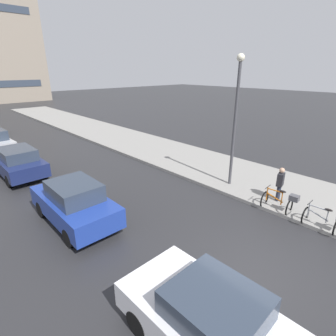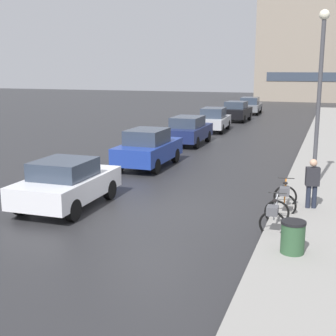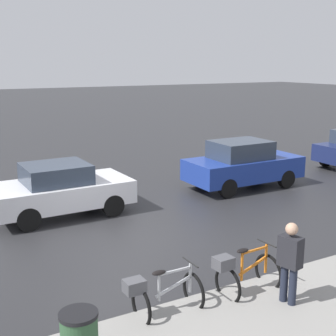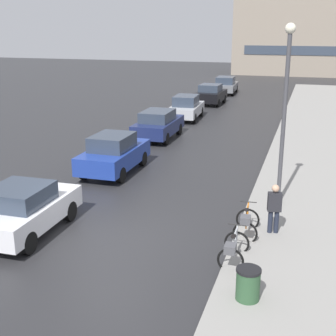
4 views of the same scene
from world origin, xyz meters
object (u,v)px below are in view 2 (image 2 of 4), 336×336
Objects in this scene: car_navy at (188,130)px; trash_bin at (293,240)px; pedestrian at (312,183)px; car_grey at (250,106)px; streetlamp at (320,86)px; car_black at (236,111)px; bicycle_second at (285,198)px; bicycle_nearest at (274,215)px; car_blue at (148,148)px; car_white at (67,183)px; car_silver at (214,120)px.

car_navy is 4.69× the size of trash_bin.
trash_bin is at bearing -93.32° from pedestrian.
streetlamp is at bearing -75.82° from car_grey.
car_black is 0.85× the size of car_grey.
streetlamp is at bearing 76.50° from bicycle_second.
pedestrian is (0.84, 2.14, 0.45)m from bicycle_nearest.
car_blue is 0.67× the size of streetlamp.
trash_bin is (7.02, -1.84, -0.32)m from car_white.
bicycle_nearest is at bearing -1.73° from car_white.
pedestrian is (7.05, -30.18, 0.14)m from car_grey.
car_white is at bearing -89.87° from car_silver.
bicycle_second is 6.68m from car_white.
bicycle_second is (0.10, 1.70, 0.03)m from bicycle_nearest.
car_black is (0.25, 12.50, 0.01)m from car_navy.
car_white is (-6.40, 0.19, 0.29)m from bicycle_nearest.
car_blue is at bearing -90.13° from car_grey.
car_silver reaches higher than car_white.
streetlamp is 6.85× the size of trash_bin.
bicycle_second is at bearing -69.47° from car_silver.
car_white is 18.97m from car_silver.
car_white reaches higher than bicycle_nearest.
car_silver is (-6.44, 19.16, 0.33)m from bicycle_nearest.
car_silver reaches higher than car_navy.
car_white is at bearing -166.91° from bicycle_second.
car_blue is 1.10× the size of car_black.
car_grey reaches higher than trash_bin.
car_navy is at bearing -91.16° from car_black.
trash_bin is (-0.17, -6.24, -3.25)m from streetlamp.
car_navy is 0.68× the size of streetlamp.
car_navy reaches higher than car_grey.
car_white is 2.39× the size of pedestrian.
car_navy is (-6.45, 13.23, 0.34)m from bicycle_nearest.
car_grey reaches higher than car_white.
bicycle_second reaches higher than bicycle_nearest.
streetlamp reaches higher than bicycle_second.
trash_bin is (6.89, -8.34, -0.38)m from car_blue.
car_navy is 13.27m from pedestrian.
car_silver is at bearing 116.40° from streetlamp.
car_blue is 4.60× the size of trash_bin.
pedestrian is (7.10, -4.55, 0.09)m from car_blue.
streetlamp reaches higher than bicycle_nearest.
car_black is (0.07, 19.04, -0.02)m from car_blue.
trash_bin is (7.06, -20.81, -0.35)m from car_silver.
streetlamp is at bearing -63.60° from car_silver.
car_black is (0.24, 6.56, 0.01)m from car_silver.
car_white is 7.49m from pedestrian.
trash_bin is at bearing -69.53° from bicycle_nearest.
car_black is 2.29× the size of pedestrian.
car_black is at bearing 89.79° from car_blue.
streetlamp is (6.99, -21.13, 2.88)m from car_black.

